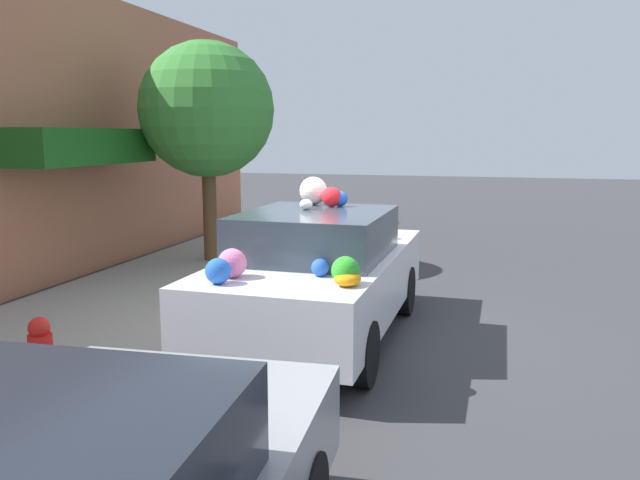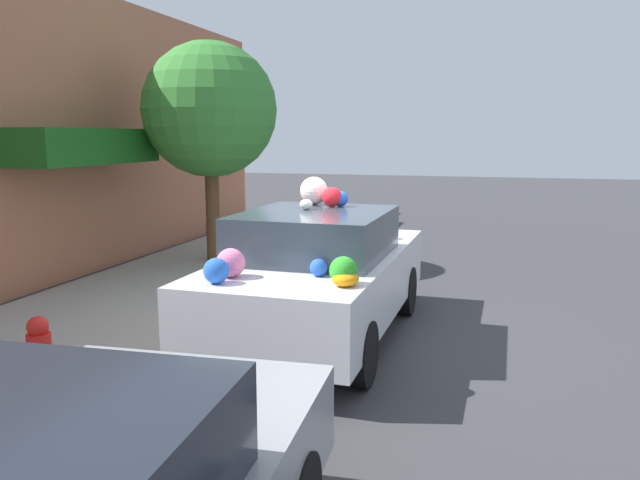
# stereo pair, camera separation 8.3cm
# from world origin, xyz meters

# --- Properties ---
(ground_plane) EXTENTS (60.00, 60.00, 0.00)m
(ground_plane) POSITION_xyz_m (0.00, 0.00, 0.00)
(ground_plane) COLOR #38383A
(sidewalk_curb) EXTENTS (24.00, 3.20, 0.15)m
(sidewalk_curb) POSITION_xyz_m (0.00, 2.70, 0.07)
(sidewalk_curb) COLOR gray
(sidewalk_curb) RESTS_ON ground
(street_tree) EXTENTS (2.32, 2.32, 3.79)m
(street_tree) POSITION_xyz_m (3.24, 2.98, 2.77)
(street_tree) COLOR brown
(street_tree) RESTS_ON sidewalk_curb
(fire_hydrant) EXTENTS (0.20, 0.20, 0.70)m
(fire_hydrant) POSITION_xyz_m (-2.57, 1.78, 0.49)
(fire_hydrant) COLOR red
(fire_hydrant) RESTS_ON sidewalk_curb
(art_car) EXTENTS (4.09, 1.84, 1.85)m
(art_car) POSITION_xyz_m (-0.04, 0.06, 0.79)
(art_car) COLOR silver
(art_car) RESTS_ON ground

